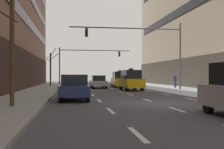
# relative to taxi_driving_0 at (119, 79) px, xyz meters

# --- Properties ---
(ground_plane) EXTENTS (120.00, 120.00, 0.00)m
(ground_plane) POSITION_rel_taxi_driving_0_xyz_m (-1.60, -21.34, -1.02)
(ground_plane) COLOR #424247
(sidewalk_left) EXTENTS (3.42, 80.00, 0.14)m
(sidewalk_left) POSITION_rel_taxi_driving_0_xyz_m (-9.36, -21.34, -0.95)
(sidewalk_left) COLOR gray
(sidewalk_left) RESTS_ON ground
(lane_stripe_l1_s2) EXTENTS (0.16, 2.00, 0.01)m
(lane_stripe_l1_s2) POSITION_rel_taxi_driving_0_xyz_m (-4.63, -29.34, -1.01)
(lane_stripe_l1_s2) COLOR silver
(lane_stripe_l1_s2) RESTS_ON ground
(lane_stripe_l1_s3) EXTENTS (0.16, 2.00, 0.01)m
(lane_stripe_l1_s3) POSITION_rel_taxi_driving_0_xyz_m (-4.63, -24.34, -1.01)
(lane_stripe_l1_s3) COLOR silver
(lane_stripe_l1_s3) RESTS_ON ground
(lane_stripe_l1_s4) EXTENTS (0.16, 2.00, 0.01)m
(lane_stripe_l1_s4) POSITION_rel_taxi_driving_0_xyz_m (-4.63, -19.34, -1.01)
(lane_stripe_l1_s4) COLOR silver
(lane_stripe_l1_s4) RESTS_ON ground
(lane_stripe_l1_s5) EXTENTS (0.16, 2.00, 0.01)m
(lane_stripe_l1_s5) POSITION_rel_taxi_driving_0_xyz_m (-4.63, -14.34, -1.01)
(lane_stripe_l1_s5) COLOR silver
(lane_stripe_l1_s5) RESTS_ON ground
(lane_stripe_l1_s6) EXTENTS (0.16, 2.00, 0.01)m
(lane_stripe_l1_s6) POSITION_rel_taxi_driving_0_xyz_m (-4.63, -9.34, -1.01)
(lane_stripe_l1_s6) COLOR silver
(lane_stripe_l1_s6) RESTS_ON ground
(lane_stripe_l1_s7) EXTENTS (0.16, 2.00, 0.01)m
(lane_stripe_l1_s7) POSITION_rel_taxi_driving_0_xyz_m (-4.63, -4.34, -1.01)
(lane_stripe_l1_s7) COLOR silver
(lane_stripe_l1_s7) RESTS_ON ground
(lane_stripe_l1_s8) EXTENTS (0.16, 2.00, 0.01)m
(lane_stripe_l1_s8) POSITION_rel_taxi_driving_0_xyz_m (-4.63, 0.66, -1.01)
(lane_stripe_l1_s8) COLOR silver
(lane_stripe_l1_s8) RESTS_ON ground
(lane_stripe_l1_s9) EXTENTS (0.16, 2.00, 0.01)m
(lane_stripe_l1_s9) POSITION_rel_taxi_driving_0_xyz_m (-4.63, 5.66, -1.01)
(lane_stripe_l1_s9) COLOR silver
(lane_stripe_l1_s9) RESTS_ON ground
(lane_stripe_l1_s10) EXTENTS (0.16, 2.00, 0.01)m
(lane_stripe_l1_s10) POSITION_rel_taxi_driving_0_xyz_m (-4.63, 10.66, -1.01)
(lane_stripe_l1_s10) COLOR silver
(lane_stripe_l1_s10) RESTS_ON ground
(lane_stripe_l2_s3) EXTENTS (0.16, 2.00, 0.01)m
(lane_stripe_l2_s3) POSITION_rel_taxi_driving_0_xyz_m (-1.60, -24.34, -1.01)
(lane_stripe_l2_s3) COLOR silver
(lane_stripe_l2_s3) RESTS_ON ground
(lane_stripe_l2_s4) EXTENTS (0.16, 2.00, 0.01)m
(lane_stripe_l2_s4) POSITION_rel_taxi_driving_0_xyz_m (-1.60, -19.34, -1.01)
(lane_stripe_l2_s4) COLOR silver
(lane_stripe_l2_s4) RESTS_ON ground
(lane_stripe_l2_s5) EXTENTS (0.16, 2.00, 0.01)m
(lane_stripe_l2_s5) POSITION_rel_taxi_driving_0_xyz_m (-1.60, -14.34, -1.01)
(lane_stripe_l2_s5) COLOR silver
(lane_stripe_l2_s5) RESTS_ON ground
(lane_stripe_l2_s6) EXTENTS (0.16, 2.00, 0.01)m
(lane_stripe_l2_s6) POSITION_rel_taxi_driving_0_xyz_m (-1.60, -9.34, -1.01)
(lane_stripe_l2_s6) COLOR silver
(lane_stripe_l2_s6) RESTS_ON ground
(lane_stripe_l2_s7) EXTENTS (0.16, 2.00, 0.01)m
(lane_stripe_l2_s7) POSITION_rel_taxi_driving_0_xyz_m (-1.60, -4.34, -1.01)
(lane_stripe_l2_s7) COLOR silver
(lane_stripe_l2_s7) RESTS_ON ground
(lane_stripe_l2_s8) EXTENTS (0.16, 2.00, 0.01)m
(lane_stripe_l2_s8) POSITION_rel_taxi_driving_0_xyz_m (-1.60, 0.66, -1.01)
(lane_stripe_l2_s8) COLOR silver
(lane_stripe_l2_s8) RESTS_ON ground
(lane_stripe_l2_s9) EXTENTS (0.16, 2.00, 0.01)m
(lane_stripe_l2_s9) POSITION_rel_taxi_driving_0_xyz_m (-1.60, 5.66, -1.01)
(lane_stripe_l2_s9) COLOR silver
(lane_stripe_l2_s9) RESTS_ON ground
(lane_stripe_l2_s10) EXTENTS (0.16, 2.00, 0.01)m
(lane_stripe_l2_s10) POSITION_rel_taxi_driving_0_xyz_m (-1.60, 10.66, -1.01)
(lane_stripe_l2_s10) COLOR silver
(lane_stripe_l2_s10) RESTS_ON ground
(lane_stripe_l3_s4) EXTENTS (0.16, 2.00, 0.01)m
(lane_stripe_l3_s4) POSITION_rel_taxi_driving_0_xyz_m (1.42, -19.34, -1.01)
(lane_stripe_l3_s4) COLOR silver
(lane_stripe_l3_s4) RESTS_ON ground
(lane_stripe_l3_s5) EXTENTS (0.16, 2.00, 0.01)m
(lane_stripe_l3_s5) POSITION_rel_taxi_driving_0_xyz_m (1.42, -14.34, -1.01)
(lane_stripe_l3_s5) COLOR silver
(lane_stripe_l3_s5) RESTS_ON ground
(lane_stripe_l3_s6) EXTENTS (0.16, 2.00, 0.01)m
(lane_stripe_l3_s6) POSITION_rel_taxi_driving_0_xyz_m (1.42, -9.34, -1.01)
(lane_stripe_l3_s6) COLOR silver
(lane_stripe_l3_s6) RESTS_ON ground
(lane_stripe_l3_s7) EXTENTS (0.16, 2.00, 0.01)m
(lane_stripe_l3_s7) POSITION_rel_taxi_driving_0_xyz_m (1.42, -4.34, -1.01)
(lane_stripe_l3_s7) COLOR silver
(lane_stripe_l3_s7) RESTS_ON ground
(lane_stripe_l3_s8) EXTENTS (0.16, 2.00, 0.01)m
(lane_stripe_l3_s8) POSITION_rel_taxi_driving_0_xyz_m (1.42, 0.66, -1.01)
(lane_stripe_l3_s8) COLOR silver
(lane_stripe_l3_s8) RESTS_ON ground
(lane_stripe_l3_s9) EXTENTS (0.16, 2.00, 0.01)m
(lane_stripe_l3_s9) POSITION_rel_taxi_driving_0_xyz_m (1.42, 5.66, -1.01)
(lane_stripe_l3_s9) COLOR silver
(lane_stripe_l3_s9) RESTS_ON ground
(lane_stripe_l3_s10) EXTENTS (0.16, 2.00, 0.01)m
(lane_stripe_l3_s10) POSITION_rel_taxi_driving_0_xyz_m (1.42, 10.66, -1.01)
(lane_stripe_l3_s10) COLOR silver
(lane_stripe_l3_s10) RESTS_ON ground
(taxi_driving_0) EXTENTS (1.82, 4.23, 2.21)m
(taxi_driving_0) POSITION_rel_taxi_driving_0_xyz_m (0.00, 0.00, 0.00)
(taxi_driving_0) COLOR black
(taxi_driving_0) RESTS_ON ground
(car_driving_1) EXTENTS (1.90, 4.31, 1.60)m
(car_driving_1) POSITION_rel_taxi_driving_0_xyz_m (-6.11, -18.86, -0.23)
(car_driving_1) COLOR black
(car_driving_1) RESTS_ON ground
(taxi_driving_3) EXTENTS (1.99, 4.40, 2.28)m
(taxi_driving_3) POSITION_rel_taxi_driving_0_xyz_m (-0.17, -8.01, 0.03)
(taxi_driving_3) COLOR black
(taxi_driving_3) RESTS_ON ground
(car_driving_4) EXTENTS (1.82, 4.18, 1.55)m
(car_driving_4) POSITION_rel_taxi_driving_0_xyz_m (-3.04, -2.64, -0.25)
(car_driving_4) COLOR black
(car_driving_4) RESTS_ON ground
(traffic_signal_0) EXTENTS (11.44, 0.35, 6.83)m
(traffic_signal_0) POSITION_rel_taxi_driving_0_xyz_m (1.30, -8.83, 3.86)
(traffic_signal_0) COLOR #4C4C51
(traffic_signal_0) RESTS_ON sidewalk_right
(traffic_signal_1) EXTENTS (11.28, 0.35, 5.82)m
(traffic_signal_1) POSITION_rel_taxi_driving_0_xyz_m (-4.30, 8.36, 3.32)
(traffic_signal_1) COLOR #4C4C51
(traffic_signal_1) RESTS_ON sidewalk_left
(street_tree_0) EXTENTS (1.62, 1.29, 6.31)m
(street_tree_0) POSITION_rel_taxi_driving_0_xyz_m (-9.05, -23.17, 2.03)
(street_tree_0) COLOR #4C3823
(street_tree_0) RESTS_ON sidewalk_left
(street_tree_2) EXTENTS (2.28, 1.89, 5.15)m
(street_tree_2) POSITION_rel_taxi_driving_0_xyz_m (-9.06, 2.27, 1.60)
(street_tree_2) COLOR #4C3823
(street_tree_2) RESTS_ON sidewalk_left
(pedestrian_0) EXTENTS (0.47, 0.35, 1.58)m
(pedestrian_0) POSITION_rel_taxi_driving_0_xyz_m (5.65, -5.29, 0.03)
(pedestrian_0) COLOR #383D59
(pedestrian_0) RESTS_ON sidewalk_right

